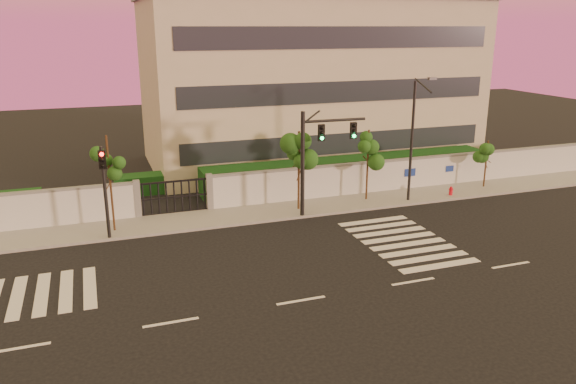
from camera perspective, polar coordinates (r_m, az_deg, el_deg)
ground at (r=22.14m, az=1.33°, el=-10.97°), size 120.00×120.00×0.00m
sidewalk at (r=31.37m, az=-5.54°, el=-2.43°), size 60.00×3.00×0.15m
perimeter_wall at (r=32.48m, az=-6.06°, el=0.06°), size 60.00×0.36×2.20m
hedge_row at (r=35.35m, az=-5.44°, el=1.02°), size 41.00×4.25×1.80m
institutional_building at (r=43.59m, az=2.13°, el=11.16°), size 24.40×12.40×12.25m
road_markings at (r=24.94m, az=-5.22°, el=-7.72°), size 57.00×7.62×0.02m
street_tree_c at (r=29.25m, az=-17.74°, el=2.92°), size 1.37×1.09×5.09m
street_tree_d at (r=31.38m, az=1.14°, el=3.99°), size 1.56×1.25×4.64m
street_tree_e at (r=33.57m, az=8.17°, el=4.33°), size 1.42×1.13×4.39m
street_tree_f at (r=38.33m, az=19.56°, el=3.72°), size 1.30×1.04×3.19m
traffic_signal_main at (r=30.44m, az=2.82°, el=4.20°), size 3.74×0.39×5.91m
traffic_signal_secondary at (r=28.42m, az=-18.17°, el=1.00°), size 0.37×0.35×4.75m
streetlight_east at (r=33.55m, az=12.63°, el=5.58°), size 0.45×1.82×7.56m
fire_hydrant at (r=36.17m, az=16.21°, el=0.01°), size 0.27×0.26×0.70m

